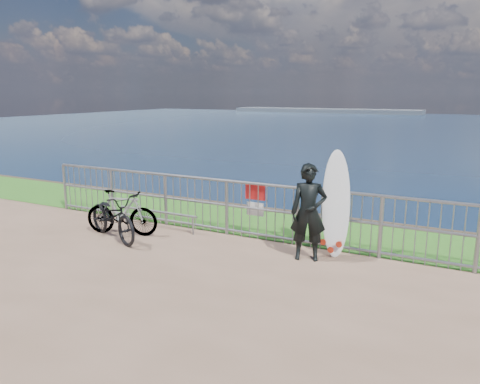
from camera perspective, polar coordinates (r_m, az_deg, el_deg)
The scene contains 8 objects.
grass_strip at distance 10.22m, azimuth 3.87°, elevation -3.86°, with size 120.00×120.00×0.00m, color #2B701E.
seascape at distance 161.16m, azimuth 10.34°, elevation 9.51°, with size 260.00×260.00×5.00m.
railing at distance 9.09m, azimuth 1.25°, elevation -2.13°, with size 10.06×0.10×1.13m.
surfer at distance 7.97m, azimuth 8.36°, elevation -2.46°, with size 0.60×0.40×1.66m, color black.
surfboard at distance 8.28m, azimuth 11.58°, elevation -1.85°, with size 0.61×0.57×1.86m.
bicycle_near at distance 9.39m, azimuth -15.27°, elevation -2.84°, with size 0.61×1.76×0.92m, color black.
bicycle_far at distance 9.64m, azimuth -14.25°, elevation -2.45°, with size 0.43×1.52×0.91m, color black.
bike_rack at distance 9.89m, azimuth -9.99°, elevation -2.63°, with size 1.93×0.05×0.40m.
Camera 1 is at (3.90, -6.31, 2.82)m, focal length 35.00 mm.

